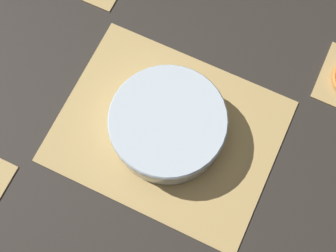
# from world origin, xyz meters

# --- Properties ---
(ground_plane) EXTENTS (6.00, 6.00, 0.00)m
(ground_plane) POSITION_xyz_m (0.00, 0.00, 0.00)
(ground_plane) COLOR #2D2823
(bamboo_mat_center) EXTENTS (0.45, 0.36, 0.01)m
(bamboo_mat_center) POSITION_xyz_m (-0.00, 0.00, 0.00)
(bamboo_mat_center) COLOR tan
(bamboo_mat_center) RESTS_ON ground_plane
(fruit_salad_bowl) EXTENTS (0.24, 0.24, 0.07)m
(fruit_salad_bowl) POSITION_xyz_m (-0.00, -0.00, 0.05)
(fruit_salad_bowl) COLOR silver
(fruit_salad_bowl) RESTS_ON bamboo_mat_center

